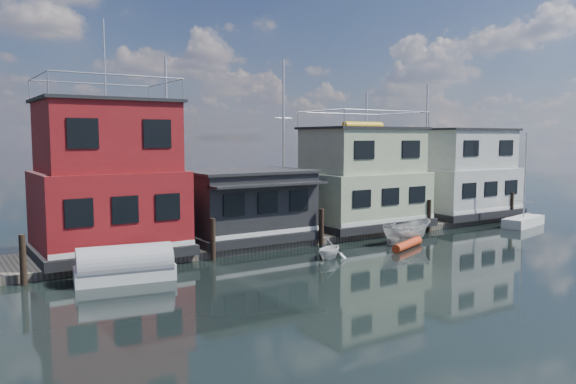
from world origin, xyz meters
TOP-DOWN VIEW (x-y plane):
  - ground at (0.00, 0.00)m, footprint 160.00×160.00m
  - dock at (0.00, 12.00)m, footprint 48.00×5.00m
  - houseboat_red at (-8.50, 12.00)m, footprint 7.40×5.90m
  - houseboat_dark at (-0.50, 11.98)m, footprint 7.40×6.10m
  - houseboat_green at (8.50, 12.00)m, footprint 8.40×5.90m
  - houseboat_white at (18.50, 12.00)m, footprint 8.40×5.90m
  - pilings at (-0.33, 9.20)m, footprint 42.28×0.28m
  - background_masts at (4.76, 18.00)m, footprint 36.40×0.16m
  - dinghy_white at (1.33, 6.23)m, footprint 2.66×2.51m
  - red_kayak at (6.72, 5.90)m, footprint 3.22×1.69m
  - day_sailer at (19.67, 7.27)m, footprint 4.48×2.32m
  - tarp_runabout at (-9.12, 7.49)m, footprint 4.48×2.38m
  - motorboat at (7.81, 7.08)m, footprint 3.72×1.41m

SIDE VIEW (x-z plane):
  - ground at x=0.00m, z-range 0.00..0.00m
  - dock at x=0.00m, z-range 0.00..0.40m
  - red_kayak at x=6.72m, z-range 0.00..0.48m
  - day_sailer at x=19.67m, z-range -2.97..3.78m
  - dinghy_white at x=1.33m, z-range 0.00..1.11m
  - tarp_runabout at x=-9.12m, z-range -0.22..1.51m
  - motorboat at x=7.81m, z-range 0.00..1.44m
  - pilings at x=-0.33m, z-range 0.00..2.20m
  - houseboat_dark at x=-0.50m, z-range 0.39..4.45m
  - houseboat_white at x=18.50m, z-range 0.21..6.87m
  - houseboat_green at x=8.50m, z-range 0.03..7.06m
  - houseboat_red at x=-8.50m, z-range -1.83..10.03m
  - background_masts at x=4.76m, z-range -0.45..11.55m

